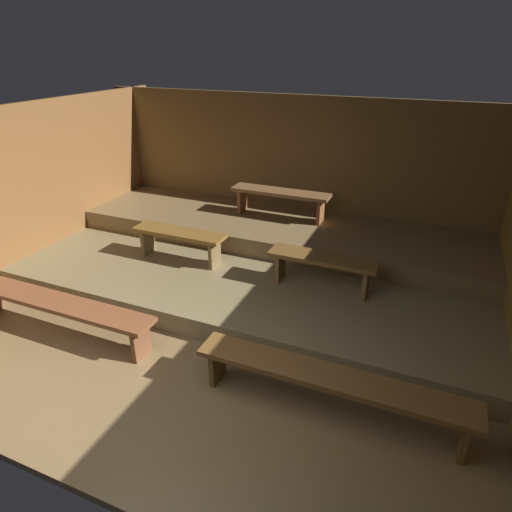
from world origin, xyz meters
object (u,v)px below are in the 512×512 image
bench_lower_right (322,263)px  bench_middle_center (280,196)px  bench_floor_left (57,306)px  bench_floor_right (330,381)px  bench_lower_left (179,237)px

bench_lower_right → bench_middle_center: bench_middle_center is taller
bench_floor_left → bench_floor_right: bearing=0.0°
bench_floor_left → bench_lower_left: 1.80m
bench_floor_right → bench_lower_left: bench_lower_left is taller
bench_lower_right → bench_middle_center: bearing=126.8°
bench_floor_left → bench_lower_right: size_ratio=1.86×
bench_floor_right → bench_lower_left: bearing=146.3°
bench_floor_left → bench_lower_left: size_ratio=1.86×
bench_floor_right → bench_lower_left: (-2.55, 1.70, 0.24)m
bench_floor_right → bench_floor_left: bearing=180.0°
bench_floor_left → bench_middle_center: size_ratio=1.60×
bench_lower_left → bench_middle_center: size_ratio=0.86×
bench_floor_left → bench_lower_right: bearing=33.7°
bench_lower_left → bench_lower_right: bearing=0.0°
bench_floor_right → bench_lower_right: bearing=107.8°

